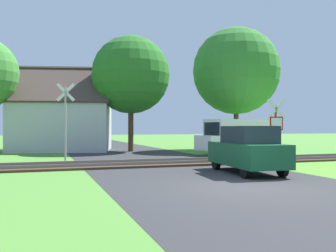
{
  "coord_description": "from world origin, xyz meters",
  "views": [
    {
      "loc": [
        -5.48,
        -9.44,
        1.72
      ],
      "look_at": [
        0.5,
        8.17,
        1.8
      ],
      "focal_mm": 40.0,
      "sensor_mm": 36.0,
      "label": 1
    }
  ],
  "objects_px": {
    "stop_sign_near": "(276,128)",
    "parked_car": "(247,149)",
    "house": "(64,124)",
    "crossing_sign_far": "(65,117)",
    "tree_right": "(236,71)",
    "tree_center": "(131,75)",
    "mail_truck": "(236,135)"
  },
  "relations": [
    {
      "from": "tree_center",
      "to": "parked_car",
      "type": "xyz_separation_m",
      "value": [
        1.21,
        -14.1,
        -4.65
      ]
    },
    {
      "from": "crossing_sign_far",
      "to": "tree_right",
      "type": "relative_size",
      "value": 0.41
    },
    {
      "from": "stop_sign_near",
      "to": "tree_center",
      "type": "distance_m",
      "value": 13.58
    },
    {
      "from": "stop_sign_near",
      "to": "mail_truck",
      "type": "bearing_deg",
      "value": -95.56
    },
    {
      "from": "stop_sign_near",
      "to": "tree_right",
      "type": "xyz_separation_m",
      "value": [
        4.48,
        11.59,
        4.36
      ]
    },
    {
      "from": "tree_center",
      "to": "mail_truck",
      "type": "height_order",
      "value": "tree_center"
    },
    {
      "from": "tree_right",
      "to": "parked_car",
      "type": "relative_size",
      "value": 2.29
    },
    {
      "from": "mail_truck",
      "to": "tree_center",
      "type": "bearing_deg",
      "value": 36.0
    },
    {
      "from": "crossing_sign_far",
      "to": "mail_truck",
      "type": "height_order",
      "value": "crossing_sign_far"
    },
    {
      "from": "house",
      "to": "parked_car",
      "type": "xyz_separation_m",
      "value": [
        5.76,
        -16.74,
        -1.09
      ]
    },
    {
      "from": "stop_sign_near",
      "to": "house",
      "type": "distance_m",
      "value": 17.21
    },
    {
      "from": "mail_truck",
      "to": "parked_car",
      "type": "relative_size",
      "value": 1.25
    },
    {
      "from": "tree_center",
      "to": "tree_right",
      "type": "distance_m",
      "value": 8.15
    },
    {
      "from": "parked_car",
      "to": "tree_right",
      "type": "bearing_deg",
      "value": 67.31
    },
    {
      "from": "stop_sign_near",
      "to": "mail_truck",
      "type": "xyz_separation_m",
      "value": [
        2.03,
        7.15,
        -0.48
      ]
    },
    {
      "from": "stop_sign_near",
      "to": "tree_right",
      "type": "distance_m",
      "value": 13.16
    },
    {
      "from": "mail_truck",
      "to": "tree_right",
      "type": "bearing_deg",
      "value": -39.21
    },
    {
      "from": "mail_truck",
      "to": "parked_car",
      "type": "height_order",
      "value": "mail_truck"
    },
    {
      "from": "house",
      "to": "crossing_sign_far",
      "type": "bearing_deg",
      "value": -79.42
    },
    {
      "from": "mail_truck",
      "to": "stop_sign_near",
      "type": "bearing_deg",
      "value": 153.85
    },
    {
      "from": "crossing_sign_far",
      "to": "house",
      "type": "relative_size",
      "value": 0.46
    },
    {
      "from": "stop_sign_near",
      "to": "tree_center",
      "type": "bearing_deg",
      "value": -63.69
    },
    {
      "from": "stop_sign_near",
      "to": "crossing_sign_far",
      "type": "xyz_separation_m",
      "value": [
        -8.67,
        4.29,
        0.48
      ]
    },
    {
      "from": "crossing_sign_far",
      "to": "house",
      "type": "bearing_deg",
      "value": 101.72
    },
    {
      "from": "crossing_sign_far",
      "to": "tree_right",
      "type": "height_order",
      "value": "tree_right"
    },
    {
      "from": "stop_sign_near",
      "to": "parked_car",
      "type": "relative_size",
      "value": 0.72
    },
    {
      "from": "house",
      "to": "mail_truck",
      "type": "xyz_separation_m",
      "value": [
        10.18,
        -8.01,
        -0.75
      ]
    },
    {
      "from": "stop_sign_near",
      "to": "mail_truck",
      "type": "relative_size",
      "value": 0.58
    },
    {
      "from": "tree_center",
      "to": "mail_truck",
      "type": "xyz_separation_m",
      "value": [
        5.63,
        -5.38,
        -4.31
      ]
    },
    {
      "from": "stop_sign_near",
      "to": "parked_car",
      "type": "height_order",
      "value": "stop_sign_near"
    },
    {
      "from": "house",
      "to": "tree_right",
      "type": "xyz_separation_m",
      "value": [
        12.63,
        -3.57,
        4.1
      ]
    },
    {
      "from": "stop_sign_near",
      "to": "parked_car",
      "type": "bearing_deg",
      "value": 43.78
    }
  ]
}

